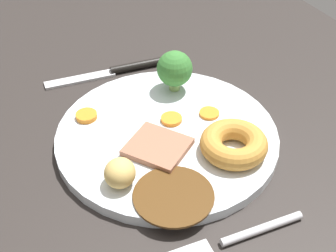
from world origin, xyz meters
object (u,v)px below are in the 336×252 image
object	(u,v)px
dinner_plate	(168,136)
fork	(233,239)
yorkshire_pudding	(234,144)
roast_potato_left	(120,173)
knife	(117,70)
carrot_coin_front	(86,116)
meat_slice_main	(158,147)
carrot_coin_side	(209,113)
broccoli_floret	(175,69)
carrot_coin_back	(172,120)

from	to	relation	value
dinner_plate	fork	xyz separation A→B (cm)	(-16.99, 1.18, -0.31)
yorkshire_pudding	roast_potato_left	bearing A→B (deg)	84.39
roast_potato_left	fork	world-z (taller)	roast_potato_left
fork	knife	size ratio (longest dim) A/B	0.83
carrot_coin_front	knife	distance (cm)	13.04
meat_slice_main	knife	distance (cm)	19.93
meat_slice_main	yorkshire_pudding	bearing A→B (deg)	-119.96
carrot_coin_front	carrot_coin_side	xyz separation A→B (cm)	(-6.66, -14.62, -0.13)
meat_slice_main	carrot_coin_side	bearing A→B (deg)	-71.48
dinner_plate	yorkshire_pudding	bearing A→B (deg)	-142.27
dinner_plate	fork	distance (cm)	17.03
roast_potato_left	carrot_coin_side	world-z (taller)	roast_potato_left
roast_potato_left	carrot_coin_front	xyz separation A→B (cm)	(12.83, -0.53, -1.29)
meat_slice_main	carrot_coin_front	size ratio (longest dim) A/B	2.47
carrot_coin_side	knife	world-z (taller)	carrot_coin_side
roast_potato_left	carrot_coin_side	xyz separation A→B (cm)	(6.17, -15.15, -1.42)
dinner_plate	fork	bearing A→B (deg)	176.04
knife	fork	bearing A→B (deg)	94.52
meat_slice_main	broccoli_floret	world-z (taller)	broccoli_floret
fork	yorkshire_pudding	bearing A→B (deg)	-118.02
carrot_coin_back	dinner_plate	bearing A→B (deg)	137.29
yorkshire_pudding	fork	xyz separation A→B (cm)	(-10.17, 6.45, -2.32)
yorkshire_pudding	carrot_coin_side	bearing A→B (deg)	-8.90
roast_potato_left	carrot_coin_back	xyz separation A→B (cm)	(6.99, -10.12, -1.36)
meat_slice_main	roast_potato_left	distance (cm)	7.00
dinner_plate	meat_slice_main	xyz separation A→B (cm)	(-2.30, 2.57, 1.10)
yorkshire_pudding	broccoli_floret	size ratio (longest dim) A/B	1.39
roast_potato_left	carrot_coin_front	size ratio (longest dim) A/B	1.35
meat_slice_main	fork	size ratio (longest dim) A/B	0.45
yorkshire_pudding	knife	distance (cm)	24.88
yorkshire_pudding	carrot_coin_back	distance (cm)	9.27
roast_potato_left	knife	size ratio (longest dim) A/B	0.20
roast_potato_left	carrot_coin_back	size ratio (longest dim) A/B	1.37
meat_slice_main	fork	xyz separation A→B (cm)	(-14.69, -1.39, -1.41)
dinner_plate	roast_potato_left	xyz separation A→B (cm)	(-5.45, 8.69, 2.32)
carrot_coin_front	fork	world-z (taller)	carrot_coin_front
dinner_plate	meat_slice_main	world-z (taller)	meat_slice_main
yorkshire_pudding	broccoli_floret	bearing A→B (deg)	0.81
carrot_coin_front	carrot_coin_back	bearing A→B (deg)	-121.32
roast_potato_left	fork	xyz separation A→B (cm)	(-11.54, -7.52, -2.63)
dinner_plate	fork	world-z (taller)	dinner_plate
carrot_coin_side	fork	distance (cm)	19.32
carrot_coin_back	carrot_coin_side	xyz separation A→B (cm)	(-0.83, -5.02, -0.06)
carrot_coin_back	carrot_coin_side	distance (cm)	5.09
meat_slice_main	carrot_coin_back	distance (cm)	5.55
broccoli_floret	knife	xyz separation A→B (cm)	(9.44, 4.99, -4.24)
dinner_plate	fork	size ratio (longest dim) A/B	1.83
meat_slice_main	yorkshire_pudding	size ratio (longest dim) A/B	0.85
carrot_coin_front	broccoli_floret	world-z (taller)	broccoli_floret
dinner_plate	yorkshire_pudding	size ratio (longest dim) A/B	3.46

